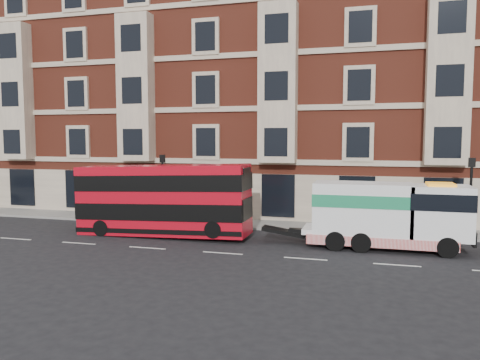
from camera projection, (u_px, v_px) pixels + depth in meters
name	position (u px, v px, depth m)	size (l,w,h in m)	color
ground	(223.00, 253.00, 22.57)	(120.00, 120.00, 0.00)	black
sidewalk	(259.00, 224.00, 29.76)	(90.00, 3.00, 0.15)	slate
victorian_terrace	(288.00, 80.00, 35.95)	(45.00, 12.00, 20.40)	maroon
lamp_post_west	(163.00, 183.00, 29.90)	(0.35, 0.15, 4.35)	black
lamp_post_east	(471.00, 192.00, 25.07)	(0.35, 0.15, 4.35)	black
double_decker_bus	(163.00, 199.00, 26.44)	(9.93, 2.28, 4.02)	red
tow_truck	(385.00, 214.00, 23.24)	(7.95, 2.35, 3.31)	white
pedestrian	(176.00, 205.00, 31.29)	(0.69, 0.45, 1.88)	#1C2C39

